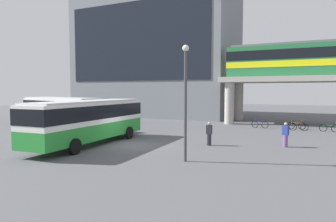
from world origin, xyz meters
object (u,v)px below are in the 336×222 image
at_px(bus_main, 89,118).
at_px(pedestrian_near_building, 209,134).
at_px(bicycle_green, 329,128).
at_px(pedestrian_by_bike_rack, 286,135).
at_px(bicycle_brown, 297,125).
at_px(bicycle_black, 299,127).
at_px(station_building, 157,53).
at_px(bus_secondary, 61,110).
at_px(train, 335,58).
at_px(bicycle_blue, 260,124).

relative_size(bus_main, pedestrian_near_building, 6.58).
distance_m(bicycle_green, pedestrian_near_building, 14.45).
bearing_deg(pedestrian_by_bike_rack, bicycle_brown, 88.77).
bearing_deg(pedestrian_by_bike_rack, pedestrian_near_building, -161.55).
bearing_deg(bicycle_black, bicycle_green, 6.59).
bearing_deg(pedestrian_by_bike_rack, bus_main, -158.08).
xyz_separation_m(station_building, pedestrian_by_bike_rack, (21.15, -21.40, -9.10)).
height_order(station_building, pedestrian_by_bike_rack, station_building).
bearing_deg(bus_secondary, bus_main, -35.16).
relative_size(train, bicycle_green, 13.02).
bearing_deg(bicycle_blue, station_building, 148.62).
height_order(bus_secondary, bicycle_blue, bus_secondary).
distance_m(bicycle_blue, pedestrian_near_building, 12.31).
distance_m(bicycle_blue, bicycle_green, 6.48).
relative_size(station_building, pedestrian_by_bike_rack, 14.19).
xyz_separation_m(station_building, bicycle_brown, (21.39, -10.26, -9.56)).
bearing_deg(bicycle_green, pedestrian_by_bike_rack, -107.18).
distance_m(bus_main, bicycle_green, 22.35).
bearing_deg(pedestrian_near_building, bicycle_brown, 67.71).
relative_size(bicycle_blue, bicycle_black, 0.99).
height_order(train, pedestrian_near_building, train).
relative_size(bicycle_black, pedestrian_near_building, 1.06).
height_order(pedestrian_near_building, pedestrian_by_bike_rack, pedestrian_by_bike_rack).
bearing_deg(pedestrian_near_building, pedestrian_by_bike_rack, 18.45).
distance_m(bus_main, bus_secondary, 10.68).
bearing_deg(bicycle_brown, bicycle_blue, -170.03).
distance_m(bus_secondary, pedestrian_by_bike_rack, 21.70).
height_order(bus_secondary, bicycle_green, bus_secondary).
distance_m(bus_main, pedestrian_near_building, 8.74).
height_order(bus_main, bicycle_black, bus_main).
relative_size(train, bus_main, 2.09).
bearing_deg(station_building, bicycle_blue, -31.38).
xyz_separation_m(bus_secondary, pedestrian_near_building, (16.64, -2.62, -1.19)).
height_order(station_building, bus_secondary, station_building).
xyz_separation_m(station_building, bus_main, (8.23, -26.60, -7.93)).
distance_m(train, pedestrian_near_building, 20.35).
bearing_deg(station_building, bicycle_black, -27.95).
bearing_deg(train, bus_main, -128.92).
xyz_separation_m(bus_main, bus_secondary, (-8.73, 6.15, 0.00)).
relative_size(bicycle_green, pedestrian_by_bike_rack, 1.04).
distance_m(station_building, pedestrian_by_bike_rack, 31.43).
bearing_deg(pedestrian_by_bike_rack, bicycle_blue, 107.45).
bearing_deg(station_building, bus_main, -72.81).
bearing_deg(bicycle_green, bicycle_blue, 177.55).
relative_size(bus_main, bicycle_brown, 6.36).
height_order(train, bicycle_blue, train).
distance_m(station_building, bicycle_green, 28.41).
bearing_deg(station_building, bus_secondary, -91.40).
height_order(train, bus_secondary, train).
bearing_deg(bicycle_black, bicycle_blue, 171.15).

